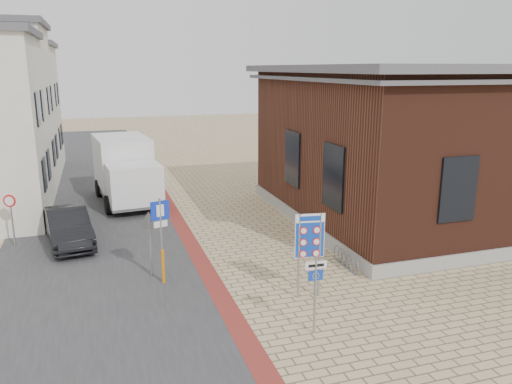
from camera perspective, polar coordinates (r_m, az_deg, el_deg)
ground at (r=14.81m, az=4.95°, el=-12.87°), size 120.00×120.00×0.00m
road_strip at (r=27.95m, az=-17.91°, el=-0.49°), size 7.00×60.00×0.02m
curb_strip at (r=23.34m, az=-9.20°, el=-2.77°), size 0.60×40.00×0.02m
brick_building at (r=24.05m, az=18.65°, el=5.64°), size 13.00×13.00×6.80m
townhouse_far at (r=36.68m, az=-27.21°, el=8.56°), size 7.40×6.40×8.30m
bike_rack at (r=17.57m, az=10.22°, el=-7.65°), size 0.08×1.80×0.60m
sedan at (r=20.68m, az=-20.66°, el=-3.74°), size 2.10×4.41×1.39m
box_truck at (r=26.12m, az=-14.70°, el=2.50°), size 3.13×6.42×3.24m
border_sign at (r=14.69m, az=6.15°, el=-5.25°), size 0.88×0.18×2.60m
essen_sign at (r=12.90m, az=6.79°, el=-10.40°), size 0.57×0.07×2.11m
parking_sign at (r=15.90m, az=-10.85°, el=-3.72°), size 0.60×0.21×2.77m
yield_sign at (r=16.49m, az=-12.09°, el=-4.11°), size 0.74×0.34×2.17m
speed_sign at (r=21.09m, az=-26.19°, el=-2.12°), size 0.46×0.19×2.05m
bollard at (r=16.23m, az=-10.57°, el=-8.38°), size 0.10×0.10×1.13m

